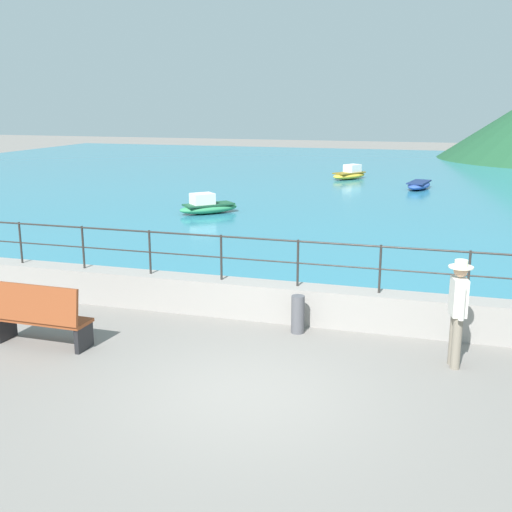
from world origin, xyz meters
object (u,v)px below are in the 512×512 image
(bench_main, at_px, (39,315))
(bollard, at_px, (298,314))
(boat_0, at_px, (350,174))
(boat_2, at_px, (419,185))
(boat_3, at_px, (207,206))
(person_walking, at_px, (458,308))

(bench_main, relative_size, bollard, 2.43)
(boat_0, height_order, boat_2, boat_0)
(bollard, relative_size, boat_3, 0.31)
(person_walking, distance_m, boat_0, 24.58)
(person_walking, bearing_deg, boat_0, 102.43)
(bench_main, distance_m, bollard, 4.52)
(bench_main, height_order, bollard, bench_main)
(bollard, distance_m, boat_0, 23.39)
(bollard, bearing_deg, bench_main, -154.81)
(boat_0, bearing_deg, boat_3, -105.78)
(boat_3, bearing_deg, bollard, -61.47)
(bench_main, relative_size, person_walking, 0.98)
(person_walking, xyz_separation_m, bollard, (-2.73, 0.75, -0.63))
(person_walking, bearing_deg, boat_2, 94.19)
(boat_2, bearing_deg, bollard, -93.37)
(person_walking, bearing_deg, boat_3, 126.51)
(bollard, relative_size, boat_2, 0.29)
(boat_2, bearing_deg, bench_main, -103.41)
(boat_0, bearing_deg, boat_2, -39.00)
(boat_0, relative_size, boat_3, 1.07)
(boat_2, distance_m, boat_3, 11.65)
(boat_2, xyz_separation_m, boat_3, (-7.20, -9.16, 0.07))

